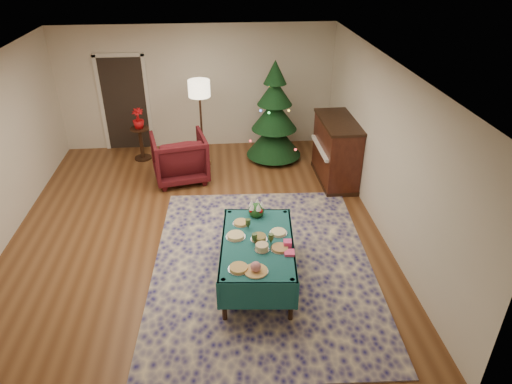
{
  "coord_description": "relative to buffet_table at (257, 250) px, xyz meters",
  "views": [
    {
      "loc": [
        0.4,
        -6.41,
        4.28
      ],
      "look_at": [
        0.95,
        -0.35,
        0.84
      ],
      "focal_mm": 32.0,
      "sensor_mm": 36.0,
      "label": 1
    }
  ],
  "objects": [
    {
      "name": "goblet_2",
      "position": [
        -0.04,
        -0.03,
        0.21
      ],
      "size": [
        0.07,
        0.07,
        0.15
      ],
      "color": "#2D471E",
      "rests_on": "buffet_table"
    },
    {
      "name": "goblet_0",
      "position": [
        -0.1,
        0.33,
        0.21
      ],
      "size": [
        0.07,
        0.07,
        0.15
      ],
      "color": "#2D471E",
      "rests_on": "buffet_table"
    },
    {
      "name": "armchair",
      "position": [
        -1.24,
        3.21,
        -0.02
      ],
      "size": [
        1.17,
        1.13,
        1.03
      ],
      "primitive_type": "imported",
      "rotation": [
        0.0,
        0.0,
        3.35
      ],
      "color": "#460F13",
      "rests_on": "ground"
    },
    {
      "name": "napkin_stack",
      "position": [
        0.39,
        -0.3,
        0.15
      ],
      "size": [
        0.14,
        0.14,
        0.04
      ],
      "primitive_type": "cube",
      "rotation": [
        0.0,
        0.0,
        -0.09
      ],
      "color": "#F7447A",
      "rests_on": "buffet_table"
    },
    {
      "name": "floor_lamp",
      "position": [
        -0.8,
        3.91,
        0.99
      ],
      "size": [
        0.44,
        0.44,
        1.8
      ],
      "color": "#A57F3F",
      "rests_on": "ground"
    },
    {
      "name": "platter_4",
      "position": [
        -0.29,
        0.14,
        0.15
      ],
      "size": [
        0.27,
        0.27,
        0.05
      ],
      "color": "silver",
      "rests_on": "buffet_table"
    },
    {
      "name": "platter_6",
      "position": [
        0.31,
        0.17,
        0.15
      ],
      "size": [
        0.25,
        0.25,
        0.04
      ],
      "color": "silver",
      "rests_on": "buffet_table"
    },
    {
      "name": "potted_plant",
      "position": [
        -2.12,
        4.24,
        0.3
      ],
      "size": [
        0.24,
        0.43,
        0.24
      ],
      "primitive_type": "imported",
      "color": "#B30C10",
      "rests_on": "side_table"
    },
    {
      "name": "gift_box",
      "position": [
        0.39,
        -0.13,
        0.18
      ],
      "size": [
        0.12,
        0.12,
        0.09
      ],
      "primitive_type": "cube",
      "rotation": [
        0.0,
        0.0,
        -0.09
      ],
      "color": "#EC4187",
      "rests_on": "buffet_table"
    },
    {
      "name": "platter_0",
      "position": [
        -0.29,
        -0.56,
        0.15
      ],
      "size": [
        0.27,
        0.27,
        0.04
      ],
      "color": "silver",
      "rests_on": "buffet_table"
    },
    {
      "name": "platter_5",
      "position": [
        0.02,
        0.05,
        0.16
      ],
      "size": [
        0.23,
        0.23,
        0.06
      ],
      "color": "silver",
      "rests_on": "buffet_table"
    },
    {
      "name": "platter_2",
      "position": [
        0.04,
        -0.19,
        0.17
      ],
      "size": [
        0.2,
        0.2,
        0.09
      ],
      "color": "silver",
      "rests_on": "buffet_table"
    },
    {
      "name": "side_table",
      "position": [
        -2.12,
        4.24,
        -0.19
      ],
      "size": [
        0.4,
        0.4,
        0.71
      ],
      "color": "black",
      "rests_on": "ground"
    },
    {
      "name": "platter_3",
      "position": [
        0.28,
        -0.19,
        0.15
      ],
      "size": [
        0.25,
        0.25,
        0.04
      ],
      "color": "silver",
      "rests_on": "buffet_table"
    },
    {
      "name": "rug",
      "position": [
        0.11,
        0.33,
        -0.52
      ],
      "size": [
        3.39,
        4.34,
        0.02
      ],
      "primitive_type": "cube",
      "rotation": [
        0.0,
        0.0,
        -0.04
      ],
      "color": "#191653",
      "rests_on": "ground"
    },
    {
      "name": "piano",
      "position": [
        1.8,
        2.91,
        0.08
      ],
      "size": [
        0.7,
        1.46,
        1.25
      ],
      "color": "black",
      "rests_on": "ground"
    },
    {
      "name": "christmas_tree",
      "position": [
        0.73,
        4.0,
        0.43
      ],
      "size": [
        1.53,
        1.53,
        2.14
      ],
      "color": "black",
      "rests_on": "ground"
    },
    {
      "name": "room_shell",
      "position": [
        -0.87,
        1.41,
        0.82
      ],
      "size": [
        7.0,
        7.0,
        7.0
      ],
      "color": "#593319",
      "rests_on": "ground"
    },
    {
      "name": "goblet_1",
      "position": [
        0.18,
        -0.06,
        0.21
      ],
      "size": [
        0.07,
        0.07,
        0.15
      ],
      "color": "#2D471E",
      "rests_on": "buffet_table"
    },
    {
      "name": "platter_7",
      "position": [
        -0.19,
        0.46,
        0.15
      ],
      "size": [
        0.24,
        0.24,
        0.04
      ],
      "color": "silver",
      "rests_on": "buffet_table"
    },
    {
      "name": "buffet_table",
      "position": [
        0.0,
        0.0,
        0.0
      ],
      "size": [
        1.15,
        1.79,
        0.66
      ],
      "color": "black",
      "rests_on": "ground"
    },
    {
      "name": "platter_1",
      "position": [
        -0.08,
        -0.62,
        0.19
      ],
      "size": [
        0.31,
        0.31,
        0.14
      ],
      "color": "silver",
      "rests_on": "buffet_table"
    },
    {
      "name": "centerpiece",
      "position": [
        0.04,
        0.66,
        0.25
      ],
      "size": [
        0.24,
        0.24,
        0.27
      ],
      "color": "#1E4C1E",
      "rests_on": "buffet_table"
    },
    {
      "name": "doorway",
      "position": [
        -2.47,
        4.89,
        0.56
      ],
      "size": [
        1.08,
        0.04,
        2.16
      ],
      "color": "black",
      "rests_on": "ground"
    }
  ]
}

